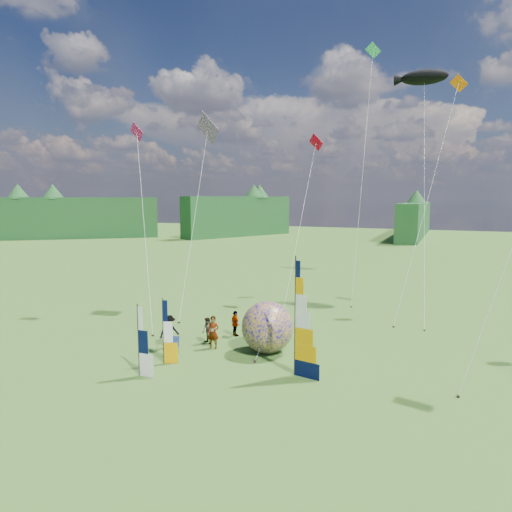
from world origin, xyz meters
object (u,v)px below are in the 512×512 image
at_px(feather_banner_main, 295,319).
at_px(spectator_c, 169,332).
at_px(spectator_d, 235,323).
at_px(camp_chair, 173,346).
at_px(bol_inflatable, 267,327).
at_px(kite_whale, 425,174).
at_px(spectator_b, 208,331).
at_px(side_banner_far, 138,341).
at_px(side_banner_left, 163,332).
at_px(spectator_a, 213,332).

xyz_separation_m(feather_banner_main, spectator_c, (-7.59, 0.87, -1.79)).
height_order(feather_banner_main, spectator_d, feather_banner_main).
distance_m(feather_banner_main, spectator_d, 7.12).
height_order(spectator_c, camp_chair, spectator_c).
height_order(feather_banner_main, bol_inflatable, feather_banner_main).
bearing_deg(spectator_c, kite_whale, -9.28).
height_order(spectator_b, spectator_c, spectator_c).
relative_size(spectator_b, camp_chair, 1.55).
bearing_deg(bol_inflatable, camp_chair, -151.54).
xyz_separation_m(side_banner_far, spectator_b, (0.60, 5.44, -0.91)).
bearing_deg(side_banner_left, side_banner_far, -117.43).
distance_m(bol_inflatable, spectator_b, 3.75).
xyz_separation_m(side_banner_left, side_banner_far, (-0.13, -1.78, 0.03)).
bearing_deg(kite_whale, side_banner_far, -128.57).
bearing_deg(spectator_b, side_banner_left, -67.34).
xyz_separation_m(side_banner_far, bol_inflatable, (4.29, 5.43, -0.27)).
bearing_deg(side_banner_left, spectator_c, 93.76).
xyz_separation_m(bol_inflatable, spectator_d, (-2.87, 1.92, -0.62)).
bearing_deg(kite_whale, spectator_a, -132.92).
bearing_deg(spectator_b, feather_banner_main, 7.71).
bearing_deg(side_banner_far, spectator_a, 73.40).
distance_m(side_banner_left, spectator_b, 3.79).
distance_m(side_banner_left, kite_whale, 22.10).
bearing_deg(spectator_a, bol_inflatable, 5.93).
xyz_separation_m(spectator_a, spectator_c, (-2.22, -0.99, 0.03)).
bearing_deg(spectator_b, side_banner_far, -66.36).
bearing_deg(spectator_c, side_banner_left, -123.97).
relative_size(side_banner_left, bol_inflatable, 1.17).
distance_m(side_banner_far, spectator_a, 5.05).
height_order(spectator_a, camp_chair, spectator_a).
height_order(side_banner_far, bol_inflatable, side_banner_far).
distance_m(camp_chair, kite_whale, 21.77).
relative_size(side_banner_far, spectator_b, 2.20).
xyz_separation_m(side_banner_left, spectator_a, (1.17, 3.04, -0.72)).
bearing_deg(kite_whale, spectator_d, -137.98).
bearing_deg(feather_banner_main, spectator_d, 150.79).
xyz_separation_m(spectator_a, camp_chair, (-1.44, -1.80, -0.43)).
bearing_deg(kite_whale, spectator_c, -136.66).
height_order(side_banner_left, camp_chair, side_banner_left).
height_order(spectator_b, spectator_d, spectator_d).
relative_size(feather_banner_main, spectator_d, 3.51).
distance_m(side_banner_left, camp_chair, 1.71).
xyz_separation_m(side_banner_left, spectator_d, (1.29, 5.57, -0.85)).
relative_size(bol_inflatable, spectator_a, 1.52).
relative_size(spectator_d, camp_chair, 1.60).
bearing_deg(spectator_c, bol_inflatable, -43.95).
bearing_deg(kite_whale, camp_chair, -133.40).
bearing_deg(spectator_c, spectator_b, -14.23).
bearing_deg(spectator_a, spectator_c, -161.48).
relative_size(spectator_d, kite_whale, 0.08).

